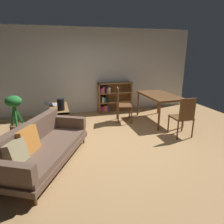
# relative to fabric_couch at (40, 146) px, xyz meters

# --- Properties ---
(ground_plane) EXTENTS (8.16, 8.16, 0.00)m
(ground_plane) POSITION_rel_fabric_couch_xyz_m (1.59, 0.42, -0.36)
(ground_plane) COLOR tan
(back_wall_panel) EXTENTS (6.80, 0.10, 2.70)m
(back_wall_panel) POSITION_rel_fabric_couch_xyz_m (1.59, 3.12, 0.99)
(back_wall_panel) COLOR silver
(back_wall_panel) RESTS_ON ground_plane
(fabric_couch) EXTENTS (1.71, 2.25, 0.77)m
(fabric_couch) POSITION_rel_fabric_couch_xyz_m (0.00, 0.00, 0.00)
(fabric_couch) COLOR brown
(fabric_couch) RESTS_ON ground_plane
(media_console) EXTENTS (0.47, 1.19, 0.59)m
(media_console) POSITION_rel_fabric_couch_xyz_m (0.39, 1.77, -0.08)
(media_console) COLOR olive
(media_console) RESTS_ON ground_plane
(open_laptop) EXTENTS (0.47, 0.36, 0.09)m
(open_laptop) POSITION_rel_fabric_couch_xyz_m (0.27, 2.00, 0.25)
(open_laptop) COLOR silver
(open_laptop) RESTS_ON media_console
(desk_speaker) EXTENTS (0.17, 0.17, 0.29)m
(desk_speaker) POSITION_rel_fabric_couch_xyz_m (0.44, 1.46, 0.37)
(desk_speaker) COLOR black
(desk_speaker) RESTS_ON media_console
(potted_floor_plant) EXTENTS (0.38, 0.49, 0.98)m
(potted_floor_plant) POSITION_rel_fabric_couch_xyz_m (-0.64, 1.62, 0.19)
(potted_floor_plant) COLOR brown
(potted_floor_plant) RESTS_ON ground_plane
(dining_table) EXTENTS (0.83, 1.47, 0.79)m
(dining_table) POSITION_rel_fabric_couch_xyz_m (3.21, 1.58, 0.35)
(dining_table) COLOR brown
(dining_table) RESTS_ON ground_plane
(dining_chair_near) EXTENTS (0.50, 0.52, 1.00)m
(dining_chair_near) POSITION_rel_fabric_couch_xyz_m (2.14, 1.83, 0.20)
(dining_chair_near) COLOR brown
(dining_chair_near) RESTS_ON ground_plane
(dining_chair_far) EXTENTS (0.44, 0.45, 0.97)m
(dining_chair_far) POSITION_rel_fabric_couch_xyz_m (3.20, 0.39, 0.17)
(dining_chair_far) COLOR brown
(dining_chair_far) RESTS_ON ground_plane
(bookshelf) EXTENTS (1.15, 0.31, 0.99)m
(bookshelf) POSITION_rel_fabric_couch_xyz_m (2.17, 2.93, 0.12)
(bookshelf) COLOR olive
(bookshelf) RESTS_ON ground_plane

